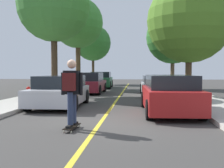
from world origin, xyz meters
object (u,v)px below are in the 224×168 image
(street_tree_left_nearest, at_px, (54,6))
(fire_hydrant, at_px, (28,94))
(parked_car_right_near, at_px, (156,86))
(parked_car_left_near, at_px, (89,83))
(street_tree_left_near, at_px, (78,23))
(street_tree_right_nearest, at_px, (189,21))
(street_tree_left_far, at_px, (93,43))
(street_tree_right_near, at_px, (173,37))
(parked_car_left_nearest, at_px, (60,91))
(parked_car_right_nearest, at_px, (169,94))
(skateboarder, at_px, (71,89))
(skateboard, at_px, (72,127))
(parked_car_left_far, at_px, (101,80))

(street_tree_left_nearest, xyz_separation_m, fire_hydrant, (0.23, -4.42, -4.94))
(parked_car_right_near, bearing_deg, parked_car_left_near, 163.23)
(street_tree_left_near, relative_size, street_tree_right_nearest, 1.15)
(street_tree_left_nearest, height_order, street_tree_right_nearest, street_tree_left_nearest)
(street_tree_left_far, distance_m, street_tree_right_near, 10.68)
(parked_car_left_nearest, distance_m, street_tree_left_nearest, 6.85)
(parked_car_right_nearest, height_order, parked_car_right_near, parked_car_right_nearest)
(skateboarder, bearing_deg, street_tree_right_near, 73.81)
(parked_car_right_nearest, xyz_separation_m, parked_car_right_near, (-0.00, 6.75, -0.08))
(street_tree_right_nearest, distance_m, fire_hydrant, 9.51)
(parked_car_left_near, xyz_separation_m, parked_car_right_near, (4.43, -1.33, -0.07))
(parked_car_right_near, relative_size, skateboard, 5.46)
(parked_car_left_nearest, relative_size, parked_car_right_nearest, 0.95)
(parked_car_left_nearest, relative_size, parked_car_right_near, 0.87)
(street_tree_left_far, relative_size, street_tree_right_nearest, 1.00)
(parked_car_left_far, relative_size, street_tree_left_near, 0.56)
(street_tree_left_near, xyz_separation_m, street_tree_right_near, (7.90, 0.30, -1.25))
(parked_car_left_nearest, distance_m, street_tree_left_far, 18.97)
(parked_car_right_nearest, xyz_separation_m, street_tree_right_nearest, (1.73, 5.63, 3.63))
(fire_hydrant, bearing_deg, skateboard, -55.49)
(parked_car_left_nearest, distance_m, parked_car_left_near, 6.77)
(parked_car_left_far, relative_size, street_tree_left_far, 0.65)
(parked_car_right_nearest, bearing_deg, skateboard, -132.85)
(street_tree_right_nearest, bearing_deg, skateboard, -117.70)
(street_tree_left_near, distance_m, street_tree_left_far, 7.54)
(street_tree_left_near, height_order, skateboarder, street_tree_left_near)
(parked_car_right_nearest, bearing_deg, parked_car_left_nearest, 163.48)
(skateboarder, bearing_deg, parked_car_left_near, 98.24)
(street_tree_left_far, bearing_deg, street_tree_left_nearest, -90.00)
(street_tree_left_near, relative_size, skateboarder, 4.41)
(street_tree_left_nearest, bearing_deg, parked_car_right_near, 7.66)
(street_tree_left_near, bearing_deg, parked_car_left_near, -67.60)
(street_tree_right_near, xyz_separation_m, fire_hydrant, (-7.66, -11.09, -3.80))
(parked_car_left_far, bearing_deg, street_tree_left_near, -137.35)
(parked_car_left_far, xyz_separation_m, parked_car_right_near, (4.43, -7.14, -0.09))
(parked_car_right_nearest, relative_size, street_tree_left_nearest, 0.58)
(parked_car_right_near, bearing_deg, street_tree_right_near, 73.46)
(fire_hydrant, distance_m, skateboard, 5.52)
(street_tree_right_near, bearing_deg, parked_car_left_far, 168.12)
(parked_car_right_near, height_order, street_tree_right_near, street_tree_right_near)
(parked_car_right_nearest, distance_m, fire_hydrant, 6.12)
(parked_car_right_near, relative_size, street_tree_left_near, 0.62)
(parked_car_left_nearest, relative_size, skateboarder, 2.39)
(street_tree_right_near, relative_size, fire_hydrant, 9.05)
(parked_car_left_nearest, xyz_separation_m, skateboarder, (1.62, -4.38, 0.41))
(parked_car_left_nearest, xyz_separation_m, street_tree_left_far, (-1.73, 18.47, 3.99))
(street_tree_right_nearest, distance_m, street_tree_right_near, 6.97)
(parked_car_left_near, xyz_separation_m, skateboard, (1.62, -11.12, -0.60))
(parked_car_left_near, relative_size, parked_car_left_far, 0.97)
(street_tree_left_nearest, distance_m, street_tree_left_far, 13.88)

